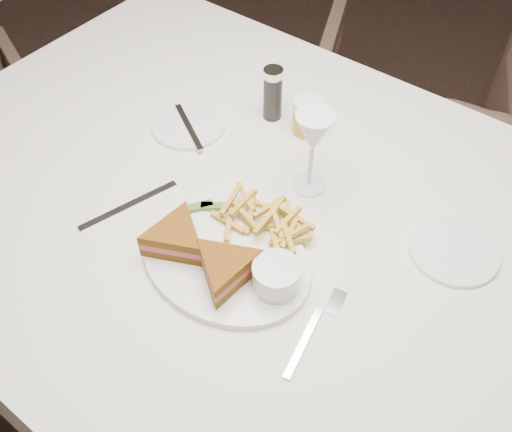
% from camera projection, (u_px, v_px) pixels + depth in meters
% --- Properties ---
extents(ground, '(5.00, 5.00, 0.00)m').
position_uv_depth(ground, '(343.00, 342.00, 1.73)').
color(ground, black).
rests_on(ground, ground).
extents(table, '(1.63, 1.12, 0.75)m').
position_uv_depth(table, '(268.00, 319.00, 1.36)').
color(table, silver).
rests_on(table, ground).
extents(chair_far, '(0.81, 0.79, 0.66)m').
position_uv_depth(chair_far, '(408.00, 123.00, 1.89)').
color(chair_far, '#4D382F').
rests_on(chair_far, ground).
extents(table_setting, '(0.76, 0.63, 0.18)m').
position_uv_depth(table_setting, '(254.00, 215.00, 1.02)').
color(table_setting, white).
rests_on(table_setting, table).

